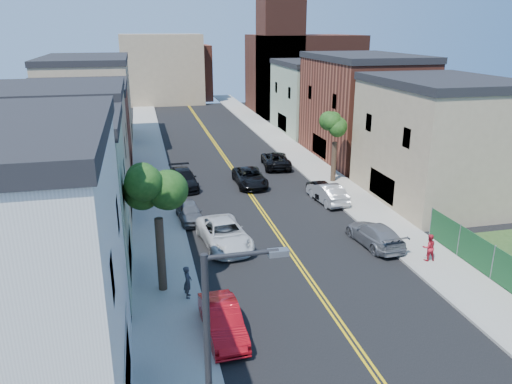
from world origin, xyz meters
TOP-DOWN VIEW (x-y plane):
  - sidewalk_left at (-7.90, 40.00)m, footprint 3.20×100.00m
  - sidewalk_right at (7.90, 40.00)m, footprint 3.20×100.00m
  - curb_left at (-6.15, 40.00)m, footprint 0.30×100.00m
  - curb_right at (6.15, 40.00)m, footprint 0.30×100.00m
  - bldg_left_palegrn at (-14.00, 16.00)m, footprint 9.00×8.00m
  - bldg_left_tan_near at (-14.00, 25.00)m, footprint 9.00×10.00m
  - bldg_left_brick at (-14.00, 36.00)m, footprint 9.00×12.00m
  - bldg_left_tan_far at (-14.00, 50.00)m, footprint 9.00×16.00m
  - bldg_right_tan at (14.00, 24.00)m, footprint 9.00×12.00m
  - bldg_right_brick at (14.00, 38.00)m, footprint 9.00×14.00m
  - bldg_right_palegrn at (14.00, 52.00)m, footprint 9.00×12.00m
  - church at (16.33, 67.07)m, footprint 16.20×14.20m
  - backdrop_left at (-4.00, 82.00)m, footprint 14.00×8.00m
  - backdrop_center at (0.00, 86.00)m, footprint 10.00×8.00m
  - fence_right at (9.50, 9.50)m, footprint 0.04×15.00m
  - tree_left_mid at (-7.88, 14.01)m, footprint 5.20×5.20m
  - tree_right_far at (7.92, 30.01)m, footprint 4.40×4.40m
  - street_lamp at (-7.01, 1.00)m, footprint 2.14×0.25m
  - red_sedan at (-5.50, 9.46)m, footprint 1.75×4.49m
  - white_pickup at (-3.80, 18.94)m, footprint 3.21×5.95m
  - grey_car_left at (-5.50, 23.61)m, footprint 1.92×4.12m
  - black_car_left at (-5.22, 31.58)m, footprint 2.44×5.44m
  - grey_car_right at (5.50, 16.86)m, footprint 2.47×5.09m
  - black_car_right at (5.50, 26.74)m, footprint 1.84×4.09m
  - silver_car_right at (5.50, 25.17)m, footprint 2.05×4.79m
  - dark_car_right_far at (4.28, 36.09)m, footprint 3.15×5.68m
  - black_suv_lane at (0.50, 30.82)m, footprint 2.48×5.31m
  - pedestrian_left at (-6.70, 12.88)m, footprint 0.51×0.68m
  - pedestrian_right at (7.43, 13.84)m, footprint 0.84×0.67m

SIDE VIEW (x-z plane):
  - sidewalk_left at x=-7.90m, z-range 0.00..0.15m
  - sidewalk_right at x=7.90m, z-range 0.00..0.15m
  - curb_left at x=-6.15m, z-range 0.00..0.15m
  - curb_right at x=6.15m, z-range 0.00..0.15m
  - grey_car_left at x=-5.50m, z-range 0.00..1.36m
  - black_car_right at x=5.50m, z-range 0.00..1.36m
  - grey_car_right at x=5.50m, z-range 0.00..1.43m
  - red_sedan at x=-5.50m, z-range 0.00..1.46m
  - black_suv_lane at x=0.50m, z-range 0.00..1.47m
  - dark_car_right_far at x=4.28m, z-range 0.00..1.50m
  - silver_car_right at x=5.50m, z-range 0.00..1.53m
  - black_car_left at x=-5.22m, z-range 0.00..1.55m
  - white_pickup at x=-3.80m, z-range 0.00..1.59m
  - pedestrian_right at x=7.43m, z-range 0.15..1.79m
  - pedestrian_left at x=-6.70m, z-range 0.15..1.85m
  - fence_right at x=9.50m, z-range 0.15..2.05m
  - bldg_left_brick at x=-14.00m, z-range 0.00..8.00m
  - bldg_left_palegrn at x=-14.00m, z-range 0.00..8.50m
  - bldg_right_palegrn at x=14.00m, z-range 0.00..8.50m
  - bldg_left_tan_near at x=-14.00m, z-range 0.00..9.00m
  - bldg_right_tan at x=14.00m, z-range 0.00..9.00m
  - street_lamp at x=-7.01m, z-range 0.72..8.72m
  - bldg_left_tan_far at x=-14.00m, z-range 0.00..9.50m
  - bldg_right_brick at x=14.00m, z-range 0.00..10.00m
  - backdrop_center at x=0.00m, z-range 0.00..10.00m
  - tree_right_far at x=7.92m, z-range 1.74..9.77m
  - backdrop_left at x=-4.00m, z-range 0.00..12.00m
  - tree_left_mid at x=-7.88m, z-range 1.94..11.23m
  - church at x=16.33m, z-range -4.06..18.54m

